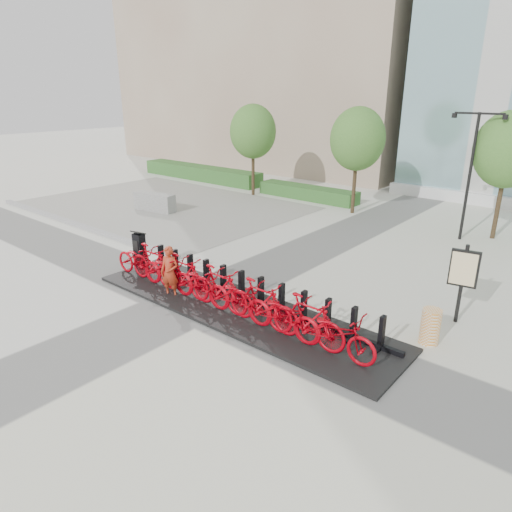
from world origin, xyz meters
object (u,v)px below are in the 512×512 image
Objects in this scene: bike_0 at (139,261)px; kiosk at (140,250)px; map_sign at (463,272)px; jersey_barrier at (155,202)px; worker_red at (170,272)px; construction_barrel at (430,326)px.

kiosk is (-0.62, 0.51, 0.09)m from bike_0.
map_sign is at bearing 11.41° from kiosk.
jersey_barrier is 15.82m from map_sign.
worker_red is 7.97m from map_sign.
map_sign reaches higher than jersey_barrier.
kiosk reaches higher than bike_0.
map_sign is at bearing 9.80° from worker_red.
worker_red is 10.66m from jersey_barrier.
map_sign is (6.96, 3.82, 0.63)m from worker_red.
kiosk is 8.27m from jersey_barrier.
worker_red is 1.77× the size of construction_barrel.
construction_barrel is at bearing -76.73° from bike_0.
jersey_barrier is at bearing 48.67° from bike_0.
worker_red is (2.46, -0.76, 0.07)m from kiosk.
bike_0 is 2.37× the size of construction_barrel.
kiosk is 1.50× the size of construction_barrel.
bike_0 is 0.98× the size of map_sign.
kiosk is at bearing 143.92° from worker_red.
worker_red is 7.19m from construction_barrel.
jersey_barrier is (-6.81, 5.99, -0.18)m from bike_0.
worker_red reaches higher than kiosk.
map_sign is (0.16, 1.53, 0.98)m from construction_barrel.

